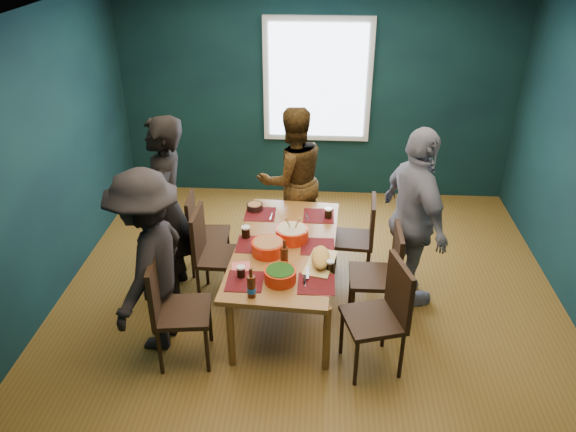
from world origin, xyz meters
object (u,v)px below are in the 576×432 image
object	(u,v)px
person_back	(292,179)
bowl_dumpling	(292,234)
chair_right_near	(385,309)
bowl_herbs	(280,275)
chair_left_near	(170,303)
chair_left_mid	(210,248)
chair_right_far	(362,233)
bowl_salad	(268,247)
person_right	(414,220)
person_near_left	(149,262)
dining_table	(285,252)
cutting_board	(320,259)
chair_right_mid	(384,269)
person_far_left	(167,211)
chair_left_far	(201,228)

from	to	relation	value
person_back	bowl_dumpling	distance (m)	1.07
chair_right_near	bowl_herbs	distance (m)	0.90
chair_left_near	person_back	xyz separation A→B (m)	(0.89, 1.95, 0.24)
chair_left_mid	chair_right_far	xyz separation A→B (m)	(1.48, 0.44, -0.03)
bowl_salad	person_right	bearing A→B (deg)	13.98
chair_left_mid	person_near_left	xyz separation A→B (m)	(-0.37, -0.68, 0.28)
chair_left_near	bowl_herbs	bearing A→B (deg)	6.38
dining_table	cutting_board	world-z (taller)	cutting_board
chair_right_mid	person_near_left	distance (m)	2.08
chair_right_mid	bowl_herbs	distance (m)	1.03
person_far_left	person_near_left	world-z (taller)	person_far_left
person_back	person_right	distance (m)	1.54
person_right	bowl_dumpling	distance (m)	1.14
person_near_left	cutting_board	distance (m)	1.46
chair_left_near	chair_right_near	distance (m)	1.76
chair_right_mid	person_right	bearing A→B (deg)	49.23
chair_right_near	person_near_left	distance (m)	1.99
cutting_board	chair_right_far	bearing A→B (deg)	76.44
person_far_left	person_back	world-z (taller)	person_far_left
chair_left_mid	bowl_salad	xyz separation A→B (m)	(0.59, -0.26, 0.20)
bowl_salad	bowl_herbs	world-z (taller)	bowl_salad
chair_right_near	bowl_herbs	bearing A→B (deg)	152.06
dining_table	chair_left_mid	world-z (taller)	chair_left_mid
person_right	cutting_board	distance (m)	0.99
bowl_salad	person_far_left	bearing A→B (deg)	162.68
bowl_herbs	cutting_board	bearing A→B (deg)	40.27
chair_left_mid	bowl_herbs	size ratio (longest dim) A/B	3.55
dining_table	chair_left_mid	xyz separation A→B (m)	(-0.74, 0.12, -0.07)
chair_right_near	bowl_salad	world-z (taller)	chair_right_near
chair_right_mid	person_right	world-z (taller)	person_right
person_near_left	bowl_dumpling	size ratio (longest dim) A/B	5.41
chair_left_far	dining_table	bearing A→B (deg)	-34.96
chair_left_near	cutting_board	world-z (taller)	chair_left_near
bowl_dumpling	bowl_salad	bearing A→B (deg)	-129.99
chair_left_far	bowl_salad	world-z (taller)	chair_left_far
chair_right_far	chair_right_mid	world-z (taller)	chair_right_mid
dining_table	chair_right_far	distance (m)	0.94
cutting_board	bowl_herbs	bearing A→B (deg)	-127.10
chair_left_near	person_far_left	size ratio (longest dim) A/B	0.54
chair_left_near	person_right	bearing A→B (deg)	17.89
bowl_salad	chair_left_far	bearing A→B (deg)	137.20
chair_right_far	person_near_left	size ratio (longest dim) A/B	0.54
person_right	bowl_dumpling	xyz separation A→B (m)	(-1.13, -0.09, -0.14)
person_far_left	dining_table	bearing A→B (deg)	75.10
chair_left_mid	chair_right_near	size ratio (longest dim) A/B	0.96
cutting_board	chair_right_mid	bearing A→B (deg)	27.41
chair_left_far	bowl_salad	size ratio (longest dim) A/B	2.96
person_near_left	bowl_salad	world-z (taller)	person_near_left
chair_left_mid	person_far_left	bearing A→B (deg)	173.76
chair_left_far	bowl_dumpling	size ratio (longest dim) A/B	2.83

